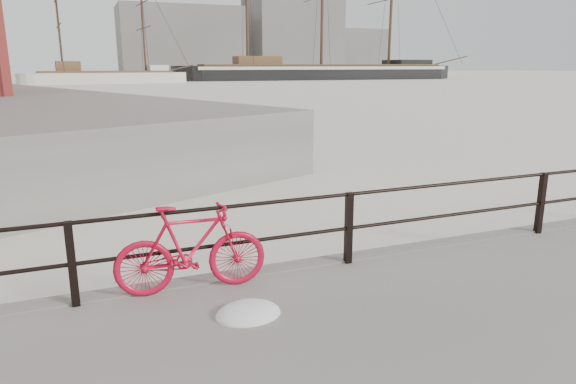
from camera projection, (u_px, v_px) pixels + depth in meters
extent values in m
plane|color=white|center=(527.00, 250.00, 8.60)|extent=(400.00, 400.00, 0.00)
imported|color=red|center=(191.00, 248.00, 6.11)|extent=(1.82, 0.40, 1.09)
ellipsoid|color=white|center=(248.00, 304.00, 5.61)|extent=(0.73, 0.57, 0.26)
cube|color=gray|center=(180.00, 42.00, 139.74)|extent=(32.00, 18.00, 18.00)
cube|color=gray|center=(292.00, 34.00, 156.13)|extent=(26.00, 20.00, 24.00)
cube|color=gray|center=(350.00, 52.00, 170.14)|extent=(20.00, 16.00, 14.00)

